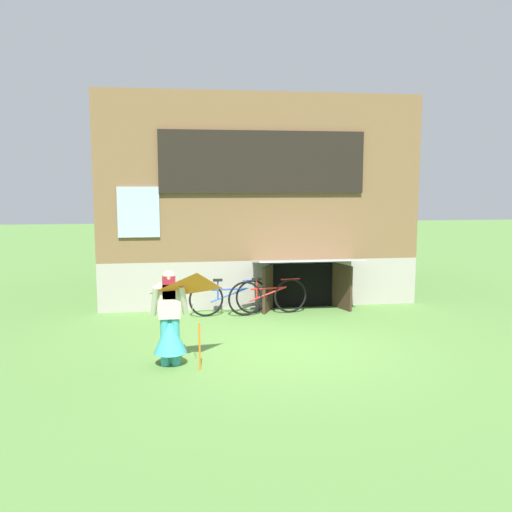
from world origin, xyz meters
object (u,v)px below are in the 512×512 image
object	(u,v)px
bicycle_blue	(229,297)
person	(170,326)
kite	(197,299)
bicycle_red	(268,297)

from	to	relation	value
bicycle_blue	person	bearing A→B (deg)	-118.40
kite	bicycle_red	distance (m)	4.10
person	bicycle_blue	distance (m)	3.40
person	kite	bearing A→B (deg)	-47.86
bicycle_red	bicycle_blue	xyz separation A→B (m)	(-0.84, 0.05, -0.00)
kite	bicycle_blue	xyz separation A→B (m)	(0.80, 3.72, -0.79)
person	bicycle_red	world-z (taller)	person
person	kite	xyz separation A→B (m)	(0.42, -0.56, 0.54)
bicycle_red	bicycle_blue	world-z (taller)	bicycle_red
person	bicycle_blue	bearing A→B (deg)	73.90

